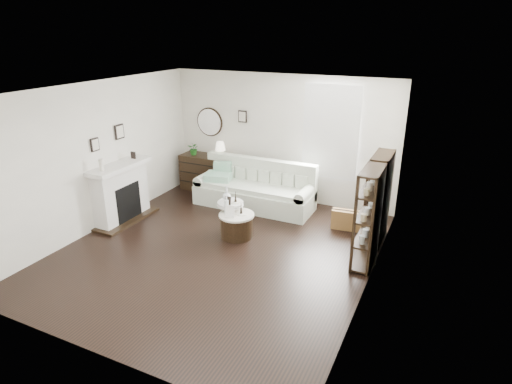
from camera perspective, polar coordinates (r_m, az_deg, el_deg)
The scene contains 18 objects.
room at distance 8.88m, azimuth 7.66°, elevation 8.09°, with size 5.50×5.50×5.50m.
fireplace at distance 8.69m, azimuth -17.48°, elevation -0.31°, with size 0.50×1.40×1.84m.
shelf_unit_far at distance 7.69m, azimuth 16.04°, elevation -0.83°, with size 0.30×0.80×1.60m.
shelf_unit_near at distance 6.87m, azimuth 14.70°, elevation -3.37°, with size 0.30×0.80×1.60m.
sofa at distance 9.05m, azimuth -0.09°, elevation 0.10°, with size 2.51×0.87×0.98m.
quilt at distance 9.23m, azimuth -5.04°, elevation 2.07°, with size 0.55×0.45×0.14m, color #227D60.
suitcase at distance 8.22m, azimuth 12.01°, elevation -3.66°, with size 0.56×0.19×0.38m, color brown.
dresser at distance 9.99m, azimuth -6.46°, elevation 2.55°, with size 1.24×0.53×0.82m.
table_lamp at distance 9.64m, azimuth -4.77°, elevation 5.63°, with size 0.23×0.23×0.37m, color white, non-canonical shape.
potted_plant at distance 9.95m, azimuth -8.27°, elevation 5.75°, with size 0.26×0.23×0.29m, color #1C5E1A.
drum_table at distance 7.76m, azimuth -2.59°, elevation -4.44°, with size 0.64×0.64×0.44m.
pedestal_table at distance 7.84m, azimuth -3.45°, elevation -1.67°, with size 0.49×0.49×0.59m.
eiffel_drum at distance 7.63m, azimuth -2.00°, elevation -2.27°, with size 0.11×0.11×0.19m, color black, non-canonical shape.
bottle_drum at distance 7.61m, azimuth -3.95°, elevation -1.81°, with size 0.08×0.08×0.33m, color silver.
card_frame_drum at distance 7.51m, azimuth -3.50°, elevation -2.60°, with size 0.16×0.01×0.22m, color white.
eiffel_ped at distance 7.77m, azimuth -2.74°, elevation -0.72°, with size 0.11×0.11×0.19m, color black, non-canonical shape.
flask_ped at distance 7.83m, azimuth -3.95°, elevation -0.20°, with size 0.16×0.16×0.29m, color silver, non-canonical shape.
card_frame_ped at distance 7.68m, azimuth -3.78°, elevation -1.16°, with size 0.11×0.01×0.15m, color black.
Camera 1 is at (3.34, -5.56, 3.57)m, focal length 30.00 mm.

